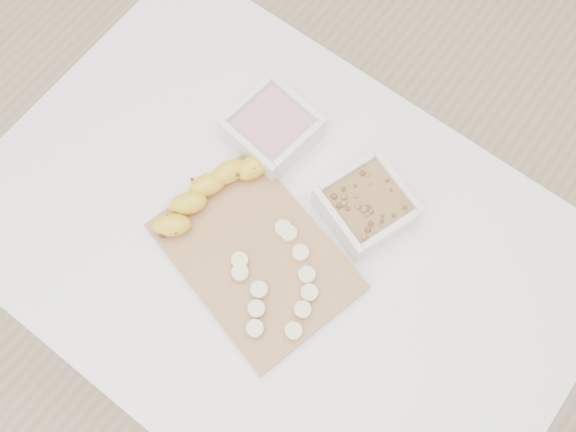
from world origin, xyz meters
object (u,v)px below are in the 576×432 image
Objects in this scene: table at (278,258)px; bowl_yogurt at (272,128)px; bowl_granola at (366,205)px; cutting_board at (255,256)px; banana at (208,194)px.

table is 0.23m from bowl_yogurt.
table is at bearing -123.03° from bowl_granola.
table is 3.22× the size of cutting_board.
table is 6.87× the size of bowl_yogurt.
bowl_granola is 0.53× the size of cutting_board.
banana is (-0.22, -0.14, 0.00)m from bowl_granola.
banana is at bearing -93.51° from bowl_yogurt.
bowl_granola reaches higher than banana.
table is at bearing 74.56° from cutting_board.
bowl_yogurt is at bearing 112.51° from banana.
table is 6.07× the size of bowl_granola.
bowl_granola is 0.76× the size of banana.
bowl_granola is at bearing 60.82° from cutting_board.
bowl_yogurt is 0.16m from banana.
bowl_yogurt reaches higher than banana.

